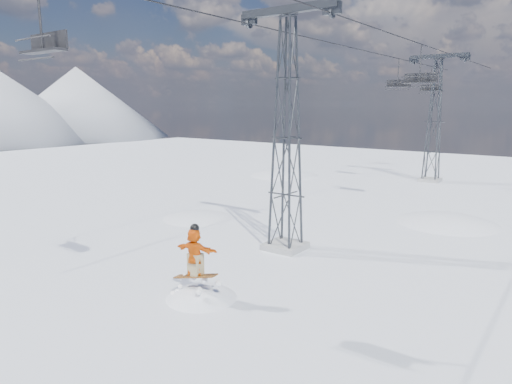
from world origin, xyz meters
TOP-DOWN VIEW (x-y plane):
  - ground at (0.00, 0.00)m, footprint 120.00×120.00m
  - snow_terrain at (-4.77, 21.24)m, footprint 39.00×37.00m
  - lift_tower_near at (0.80, 8.00)m, footprint 5.20×1.80m
  - lift_tower_far at (0.80, 33.00)m, footprint 5.20×1.80m
  - haul_cables at (0.80, 19.50)m, footprint 4.46×51.00m
  - snowboarder_jump at (1.43, 1.24)m, footprint 4.40×4.40m
  - lift_chair_near at (-1.40, -2.44)m, footprint 1.99×0.57m
  - lift_chair_mid at (3.00, 20.66)m, footprint 2.19×0.63m
  - lift_chair_far at (-1.40, 29.16)m, footprint 2.09×0.60m
  - lift_chair_extra at (-1.40, 38.93)m, footprint 2.19×0.63m

SIDE VIEW (x-z plane):
  - snow_terrain at x=-4.77m, z-range -20.59..1.41m
  - snowboarder_jump at x=1.43m, z-range -5.04..1.80m
  - ground at x=0.00m, z-range 0.00..0.00m
  - lift_tower_near at x=0.80m, z-range -0.24..11.18m
  - lift_tower_far at x=0.80m, z-range -0.24..11.18m
  - lift_chair_mid at x=3.00m, z-range 7.32..10.03m
  - lift_chair_extra at x=-1.40m, z-range 7.33..10.04m
  - lift_chair_far at x=-1.40m, z-range 7.48..10.07m
  - lift_chair_near at x=-1.40m, z-range 7.63..10.11m
  - haul_cables at x=0.80m, z-range 10.82..10.88m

